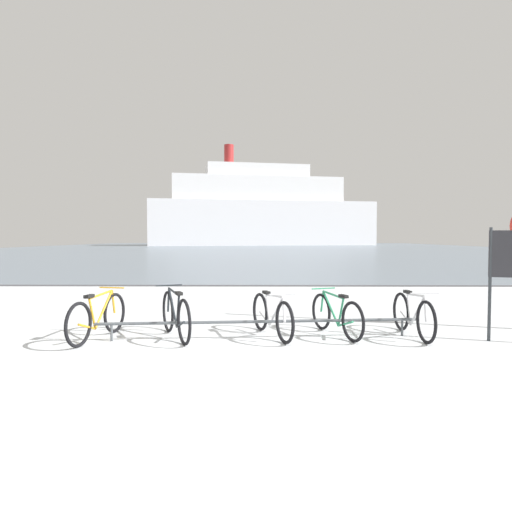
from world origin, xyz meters
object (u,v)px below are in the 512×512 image
object	(u,v)px
ferry_ship	(260,212)
info_sign	(508,265)
bicycle_2	(272,316)
bicycle_3	(336,315)
bicycle_4	(413,315)
bicycle_0	(98,317)
bicycle_1	(175,315)

from	to	relation	value
ferry_ship	info_sign	bearing A→B (deg)	-87.33
bicycle_2	ferry_ship	size ratio (longest dim) A/B	0.04
bicycle_2	bicycle_3	bearing A→B (deg)	5.95
bicycle_3	bicycle_4	bearing A→B (deg)	-3.78
bicycle_3	bicycle_2	bearing A→B (deg)	-174.05
bicycle_0	bicycle_2	size ratio (longest dim) A/B	1.06
bicycle_1	ferry_ship	world-z (taller)	ferry_ship
bicycle_2	bicycle_4	bearing A→B (deg)	0.72
bicycle_0	bicycle_1	bearing A→B (deg)	5.01
bicycle_4	ferry_ship	distance (m)	85.80
bicycle_4	ferry_ship	world-z (taller)	ferry_ship
bicycle_0	info_sign	bearing A→B (deg)	-1.00
info_sign	ferry_ship	world-z (taller)	ferry_ship
bicycle_4	info_sign	world-z (taller)	info_sign
bicycle_1	ferry_ship	xyz separation A→B (m)	(1.35, 85.66, 6.43)
bicycle_1	bicycle_3	world-z (taller)	bicycle_1
bicycle_2	bicycle_4	xyz separation A→B (m)	(2.38, 0.03, 0.00)
bicycle_3	info_sign	xyz separation A→B (m)	(2.65, -0.45, 0.89)
bicycle_1	bicycle_2	bearing A→B (deg)	4.06
bicycle_1	ferry_ship	bearing A→B (deg)	89.10
bicycle_4	bicycle_1	bearing A→B (deg)	-177.94
bicycle_1	bicycle_3	xyz separation A→B (m)	(2.70, 0.23, -0.03)
bicycle_0	info_sign	world-z (taller)	info_sign
bicycle_3	bicycle_4	world-z (taller)	bicycle_4
bicycle_4	ferry_ship	size ratio (longest dim) A/B	0.04
ferry_ship	bicycle_4	bearing A→B (deg)	-88.23
bicycle_0	bicycle_1	size ratio (longest dim) A/B	1.06
bicycle_0	bicycle_4	size ratio (longest dim) A/B	1.04
bicycle_0	ferry_ship	distance (m)	86.05
bicycle_1	bicycle_4	distance (m)	3.99
bicycle_3	ferry_ship	distance (m)	85.69
bicycle_2	bicycle_0	bearing A→B (deg)	-175.52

